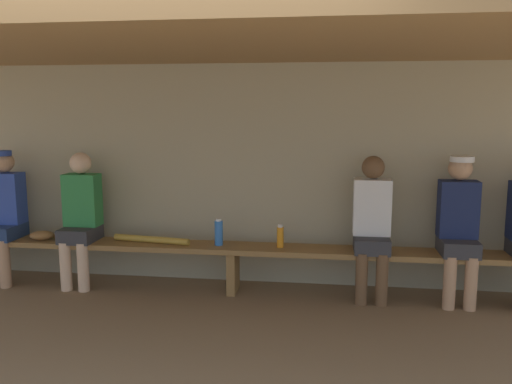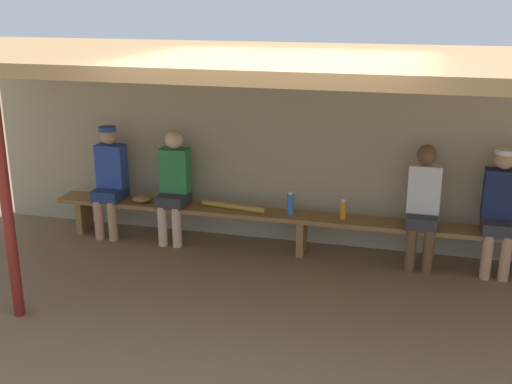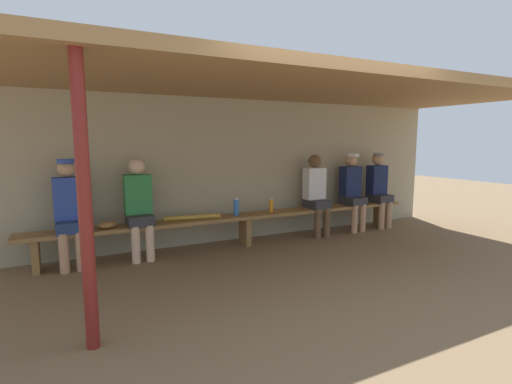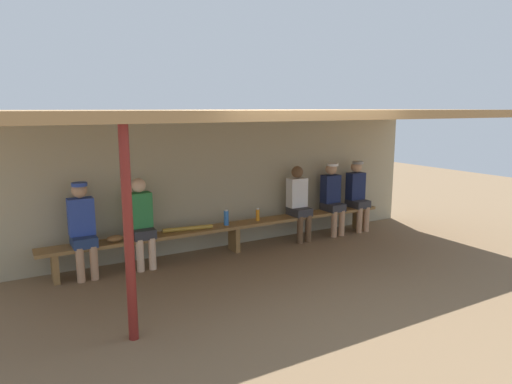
{
  "view_description": "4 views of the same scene",
  "coord_description": "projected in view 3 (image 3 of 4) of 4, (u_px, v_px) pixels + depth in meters",
  "views": [
    {
      "loc": [
        0.91,
        -3.37,
        1.76
      ],
      "look_at": [
        0.26,
        1.3,
        1.03
      ],
      "focal_mm": 37.61,
      "sensor_mm": 36.0,
      "label": 1
    },
    {
      "loc": [
        1.2,
        -5.07,
        2.84
      ],
      "look_at": [
        -0.46,
        1.26,
        0.78
      ],
      "focal_mm": 44.4,
      "sensor_mm": 36.0,
      "label": 2
    },
    {
      "loc": [
        -2.35,
        -3.51,
        1.56
      ],
      "look_at": [
        0.05,
        1.27,
        0.84
      ],
      "focal_mm": 26.47,
      "sensor_mm": 36.0,
      "label": 3
    },
    {
      "loc": [
        -3.34,
        -4.95,
        2.34
      ],
      "look_at": [
        0.21,
        1.18,
        1.04
      ],
      "focal_mm": 32.03,
      "sensor_mm": 36.0,
      "label": 4
    }
  ],
  "objects": [
    {
      "name": "back_wall",
      "position": [
        233.0,
        170.0,
        5.99
      ],
      "size": [
        8.0,
        0.2,
        2.2
      ],
      "primitive_type": "cube",
      "color": "tan",
      "rests_on": "ground"
    },
    {
      "name": "support_post",
      "position": [
        85.0,
        205.0,
        2.73
      ],
      "size": [
        0.1,
        0.1,
        2.2
      ],
      "primitive_type": "cylinder",
      "color": "maroon",
      "rests_on": "ground"
    },
    {
      "name": "player_with_sunglasses",
      "position": [
        379.0,
        186.0,
        6.83
      ],
      "size": [
        0.34,
        0.42,
        1.34
      ],
      "color": "#333338",
      "rests_on": "ground"
    },
    {
      "name": "ground_plane",
      "position": [
        301.0,
        277.0,
        4.37
      ],
      "size": [
        24.0,
        24.0,
        0.0
      ],
      "primitive_type": "plane",
      "color": "brown"
    },
    {
      "name": "water_bottle_green",
      "position": [
        271.0,
        205.0,
        5.87
      ],
      "size": [
        0.06,
        0.06,
        0.22
      ],
      "color": "orange",
      "rests_on": "bench"
    },
    {
      "name": "baseball_bat",
      "position": [
        193.0,
        217.0,
        5.31
      ],
      "size": [
        0.79,
        0.18,
        0.07
      ],
      "primitive_type": "cylinder",
      "rotation": [
        0.0,
        1.57,
        -0.14
      ],
      "color": "#B28C33",
      "rests_on": "bench"
    },
    {
      "name": "player_middle",
      "position": [
        316.0,
        192.0,
        6.22
      ],
      "size": [
        0.34,
        0.42,
        1.34
      ],
      "color": "#333338",
      "rests_on": "ground"
    },
    {
      "name": "player_leftmost",
      "position": [
        352.0,
        188.0,
        6.56
      ],
      "size": [
        0.34,
        0.42,
        1.34
      ],
      "color": "#333338",
      "rests_on": "ground"
    },
    {
      "name": "baseball_glove_dark_brown",
      "position": [
        107.0,
        225.0,
        4.78
      ],
      "size": [
        0.27,
        0.22,
        0.09
      ],
      "primitive_type": "ellipsoid",
      "rotation": [
        0.0,
        0.0,
        3.36
      ],
      "color": "olive",
      "rests_on": "bench"
    },
    {
      "name": "water_bottle_blue",
      "position": [
        236.0,
        207.0,
        5.6
      ],
      "size": [
        0.08,
        0.08,
        0.26
      ],
      "color": "blue",
      "rests_on": "bench"
    },
    {
      "name": "bench",
      "position": [
        245.0,
        219.0,
        5.69
      ],
      "size": [
        6.0,
        0.36,
        0.46
      ],
      "color": "olive",
      "rests_on": "ground"
    },
    {
      "name": "player_near_post",
      "position": [
        69.0,
        208.0,
        4.6
      ],
      "size": [
        0.34,
        0.42,
        1.34
      ],
      "color": "navy",
      "rests_on": "ground"
    },
    {
      "name": "dugout_roof",
      "position": [
        273.0,
        84.0,
        4.68
      ],
      "size": [
        8.0,
        2.8,
        0.12
      ],
      "primitive_type": "cube",
      "color": "#9E7547",
      "rests_on": "back_wall"
    },
    {
      "name": "player_in_white",
      "position": [
        139.0,
        205.0,
        4.96
      ],
      "size": [
        0.34,
        0.42,
        1.34
      ],
      "color": "#333338",
      "rests_on": "ground"
    }
  ]
}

